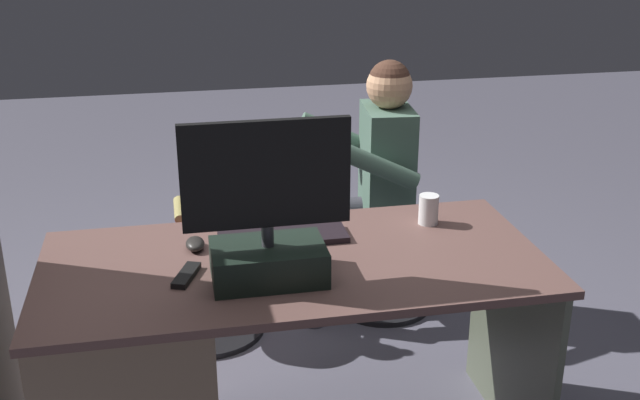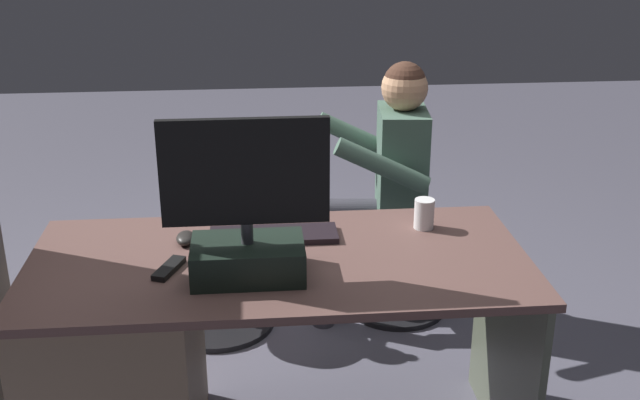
{
  "view_description": "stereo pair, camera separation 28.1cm",
  "coord_description": "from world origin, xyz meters",
  "px_view_note": "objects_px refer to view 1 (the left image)",
  "views": [
    {
      "loc": [
        0.35,
        2.55,
        1.77
      ],
      "look_at": [
        -0.17,
        -0.01,
        0.75
      ],
      "focal_mm": 43.42,
      "sensor_mm": 36.0,
      "label": 1
    },
    {
      "loc": [
        0.07,
        2.59,
        1.77
      ],
      "look_at": [
        -0.17,
        -0.01,
        0.75
      ],
      "focal_mm": 43.42,
      "sensor_mm": 36.0,
      "label": 2
    }
  ],
  "objects_px": {
    "visitor_chair": "(384,252)",
    "monitor": "(268,232)",
    "cup": "(429,209)",
    "person": "(370,168)",
    "keyboard": "(283,237)",
    "desk": "(167,367)",
    "teddy_bear": "(200,208)",
    "tv_remote": "(186,275)",
    "computer_mouse": "(195,244)",
    "office_chair_teddy": "(205,281)"
  },
  "relations": [
    {
      "from": "keyboard",
      "to": "desk",
      "type": "bearing_deg",
      "value": 20.97
    },
    {
      "from": "teddy_bear",
      "to": "office_chair_teddy",
      "type": "bearing_deg",
      "value": 90.0
    },
    {
      "from": "computer_mouse",
      "to": "desk",
      "type": "bearing_deg",
      "value": 50.13
    },
    {
      "from": "desk",
      "to": "teddy_bear",
      "type": "height_order",
      "value": "teddy_bear"
    },
    {
      "from": "keyboard",
      "to": "person",
      "type": "bearing_deg",
      "value": -122.66
    },
    {
      "from": "monitor",
      "to": "tv_remote",
      "type": "xyz_separation_m",
      "value": [
        0.24,
        -0.05,
        -0.14
      ]
    },
    {
      "from": "monitor",
      "to": "office_chair_teddy",
      "type": "height_order",
      "value": "monitor"
    },
    {
      "from": "teddy_bear",
      "to": "person",
      "type": "xyz_separation_m",
      "value": [
        -0.74,
        -0.06,
        0.1
      ]
    },
    {
      "from": "monitor",
      "to": "cup",
      "type": "xyz_separation_m",
      "value": [
        -0.59,
        -0.3,
        -0.1
      ]
    },
    {
      "from": "keyboard",
      "to": "teddy_bear",
      "type": "distance_m",
      "value": 0.78
    },
    {
      "from": "cup",
      "to": "office_chair_teddy",
      "type": "distance_m",
      "value": 1.14
    },
    {
      "from": "tv_remote",
      "to": "teddy_bear",
      "type": "height_order",
      "value": "tv_remote"
    },
    {
      "from": "desk",
      "to": "person",
      "type": "xyz_separation_m",
      "value": [
        -0.9,
        -0.93,
        0.29
      ]
    },
    {
      "from": "cup",
      "to": "tv_remote",
      "type": "bearing_deg",
      "value": 16.89
    },
    {
      "from": "monitor",
      "to": "computer_mouse",
      "type": "height_order",
      "value": "monitor"
    },
    {
      "from": "office_chair_teddy",
      "to": "teddy_bear",
      "type": "height_order",
      "value": "teddy_bear"
    },
    {
      "from": "monitor",
      "to": "tv_remote",
      "type": "height_order",
      "value": "monitor"
    },
    {
      "from": "office_chair_teddy",
      "to": "teddy_bear",
      "type": "xyz_separation_m",
      "value": [
        0.0,
        -0.01,
        0.33
      ]
    },
    {
      "from": "cup",
      "to": "person",
      "type": "relative_size",
      "value": 0.09
    },
    {
      "from": "computer_mouse",
      "to": "visitor_chair",
      "type": "xyz_separation_m",
      "value": [
        -0.86,
        -0.8,
        -0.48
      ]
    },
    {
      "from": "monitor",
      "to": "keyboard",
      "type": "relative_size",
      "value": 1.15
    },
    {
      "from": "monitor",
      "to": "keyboard",
      "type": "distance_m",
      "value": 0.31
    },
    {
      "from": "office_chair_teddy",
      "to": "teddy_bear",
      "type": "relative_size",
      "value": 1.67
    },
    {
      "from": "computer_mouse",
      "to": "cup",
      "type": "relative_size",
      "value": 0.93
    },
    {
      "from": "computer_mouse",
      "to": "cup",
      "type": "distance_m",
      "value": 0.8
    },
    {
      "from": "monitor",
      "to": "tv_remote",
      "type": "distance_m",
      "value": 0.28
    },
    {
      "from": "tv_remote",
      "to": "visitor_chair",
      "type": "xyz_separation_m",
      "value": [
        -0.9,
        -1.0,
        -0.47
      ]
    },
    {
      "from": "visitor_chair",
      "to": "computer_mouse",
      "type": "bearing_deg",
      "value": 42.88
    },
    {
      "from": "monitor",
      "to": "person",
      "type": "distance_m",
      "value": 1.21
    },
    {
      "from": "tv_remote",
      "to": "person",
      "type": "relative_size",
      "value": 0.13
    },
    {
      "from": "keyboard",
      "to": "tv_remote",
      "type": "bearing_deg",
      "value": 33.72
    },
    {
      "from": "desk",
      "to": "visitor_chair",
      "type": "distance_m",
      "value": 1.36
    },
    {
      "from": "keyboard",
      "to": "visitor_chair",
      "type": "xyz_separation_m",
      "value": [
        -0.58,
        -0.79,
        -0.47
      ]
    },
    {
      "from": "keyboard",
      "to": "person",
      "type": "distance_m",
      "value": 0.93
    },
    {
      "from": "desk",
      "to": "tv_remote",
      "type": "distance_m",
      "value": 0.36
    },
    {
      "from": "computer_mouse",
      "to": "teddy_bear",
      "type": "height_order",
      "value": "computer_mouse"
    },
    {
      "from": "keyboard",
      "to": "computer_mouse",
      "type": "xyz_separation_m",
      "value": [
        0.29,
        0.02,
        0.01
      ]
    },
    {
      "from": "visitor_chair",
      "to": "tv_remote",
      "type": "bearing_deg",
      "value": 48.06
    },
    {
      "from": "computer_mouse",
      "to": "teddy_bear",
      "type": "bearing_deg",
      "value": -93.61
    },
    {
      "from": "visitor_chair",
      "to": "person",
      "type": "height_order",
      "value": "person"
    },
    {
      "from": "person",
      "to": "monitor",
      "type": "bearing_deg",
      "value": 60.79
    },
    {
      "from": "desk",
      "to": "visitor_chair",
      "type": "height_order",
      "value": "desk"
    },
    {
      "from": "monitor",
      "to": "cup",
      "type": "bearing_deg",
      "value": -153.05
    },
    {
      "from": "cup",
      "to": "office_chair_teddy",
      "type": "xyz_separation_m",
      "value": [
        0.75,
        -0.67,
        -0.54
      ]
    },
    {
      "from": "keyboard",
      "to": "teddy_bear",
      "type": "xyz_separation_m",
      "value": [
        0.24,
        -0.72,
        -0.17
      ]
    },
    {
      "from": "monitor",
      "to": "visitor_chair",
      "type": "distance_m",
      "value": 1.39
    },
    {
      "from": "visitor_chair",
      "to": "person",
      "type": "distance_m",
      "value": 0.42
    },
    {
      "from": "tv_remote",
      "to": "office_chair_teddy",
      "type": "xyz_separation_m",
      "value": [
        -0.08,
        -0.93,
        -0.5
      ]
    },
    {
      "from": "keyboard",
      "to": "person",
      "type": "xyz_separation_m",
      "value": [
        -0.5,
        -0.78,
        -0.06
      ]
    },
    {
      "from": "visitor_chair",
      "to": "monitor",
      "type": "bearing_deg",
      "value": 57.79
    }
  ]
}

